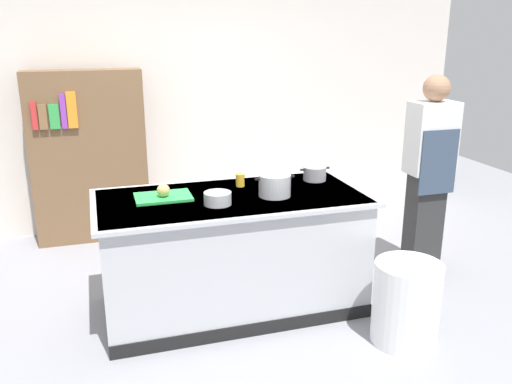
% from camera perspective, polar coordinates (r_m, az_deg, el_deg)
% --- Properties ---
extents(ground_plane, '(10.00, 10.00, 0.00)m').
position_cam_1_polar(ground_plane, '(4.26, -2.48, -12.06)').
color(ground_plane, gray).
extents(back_wall, '(6.40, 0.12, 3.00)m').
position_cam_1_polar(back_wall, '(5.81, -8.05, 11.24)').
color(back_wall, silver).
rests_on(back_wall, ground_plane).
extents(counter_island, '(1.98, 0.98, 0.90)m').
position_cam_1_polar(counter_island, '(4.05, -2.56, -6.31)').
color(counter_island, '#B7BABF').
rests_on(counter_island, ground_plane).
extents(cutting_board, '(0.40, 0.28, 0.02)m').
position_cam_1_polar(cutting_board, '(3.90, -9.88, -0.53)').
color(cutting_board, green).
rests_on(cutting_board, counter_island).
extents(onion, '(0.09, 0.09, 0.09)m').
position_cam_1_polar(onion, '(3.86, -9.85, 0.17)').
color(onion, tan).
rests_on(onion, cutting_board).
extents(stock_pot, '(0.30, 0.23, 0.16)m').
position_cam_1_polar(stock_pot, '(3.88, 2.01, 0.73)').
color(stock_pot, '#B7BABF').
rests_on(stock_pot, counter_island).
extents(sauce_pan, '(0.25, 0.18, 0.11)m').
position_cam_1_polar(sauce_pan, '(4.32, 6.29, 1.98)').
color(sauce_pan, '#99999E').
rests_on(sauce_pan, counter_island).
extents(mixing_bowl, '(0.19, 0.19, 0.09)m').
position_cam_1_polar(mixing_bowl, '(3.71, -4.12, -0.68)').
color(mixing_bowl, '#B7BABF').
rests_on(mixing_bowl, counter_island).
extents(juice_cup, '(0.07, 0.07, 0.10)m').
position_cam_1_polar(juice_cup, '(4.13, -1.70, 1.28)').
color(juice_cup, yellow).
rests_on(juice_cup, counter_island).
extents(trash_bin, '(0.45, 0.45, 0.58)m').
position_cam_1_polar(trash_bin, '(3.84, 15.73, -11.31)').
color(trash_bin, white).
rests_on(trash_bin, ground_plane).
extents(person_chef, '(0.38, 0.25, 1.72)m').
position_cam_1_polar(person_chef, '(4.75, 17.94, 2.11)').
color(person_chef, '#2F2F2F').
rests_on(person_chef, ground_plane).
extents(bookshelf, '(1.10, 0.31, 1.70)m').
position_cam_1_polar(bookshelf, '(5.54, -17.37, 3.56)').
color(bookshelf, brown).
rests_on(bookshelf, ground_plane).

